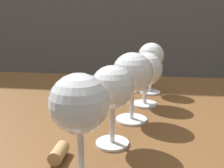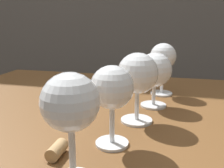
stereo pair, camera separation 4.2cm
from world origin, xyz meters
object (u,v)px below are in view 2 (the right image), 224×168
object	(u,v)px
wine_glass_pinot	(153,71)
wine_glass_chardonnay	(163,58)
wine_glass_cabernet	(138,75)
wine_glass_rose	(70,106)
wine_glass_port	(112,90)
cork	(57,150)

from	to	relation	value
wine_glass_pinot	wine_glass_chardonnay	size ratio (longest dim) A/B	0.91
wine_glass_cabernet	wine_glass_rose	bearing A→B (deg)	-102.81
wine_glass_port	cork	xyz separation A→B (m)	(-0.08, -0.06, -0.09)
wine_glass_pinot	wine_glass_port	bearing A→B (deg)	-102.88
wine_glass_pinot	wine_glass_chardonnay	bearing A→B (deg)	80.93
wine_glass_rose	wine_glass_cabernet	distance (m)	0.23
wine_glass_cabernet	wine_glass_pinot	distance (m)	0.11
wine_glass_cabernet	wine_glass_pinot	bearing A→B (deg)	77.66
wine_glass_pinot	wine_glass_rose	bearing A→B (deg)	-102.66
wine_glass_chardonnay	cork	xyz separation A→B (m)	(-0.14, -0.39, -0.10)
wine_glass_rose	wine_glass_port	world-z (taller)	wine_glass_rose
wine_glass_rose	wine_glass_cabernet	size ratio (longest dim) A/B	1.02
wine_glass_pinot	wine_glass_chardonnay	distance (m)	0.11
wine_glass_rose	wine_glass_cabernet	world-z (taller)	wine_glass_rose
wine_glass_pinot	cork	bearing A→B (deg)	-114.38
wine_glass_cabernet	wine_glass_pinot	world-z (taller)	wine_glass_cabernet
wine_glass_port	cork	bearing A→B (deg)	-142.25
wine_glass_rose	cork	xyz separation A→B (m)	(-0.05, 0.06, -0.10)
wine_glass_port	wine_glass_pinot	world-z (taller)	wine_glass_port
wine_glass_port	wine_glass_pinot	xyz separation A→B (m)	(0.05, 0.22, -0.01)
wine_glass_chardonnay	cork	distance (m)	0.43
wine_glass_cabernet	wine_glass_pinot	xyz separation A→B (m)	(0.02, 0.11, -0.01)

